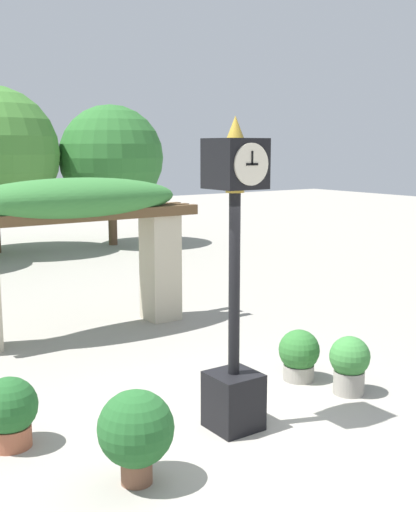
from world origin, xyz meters
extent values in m
plane|color=gray|center=(0.00, 0.00, 0.00)|extent=(60.00, 60.00, 0.00)
cube|color=black|center=(-0.07, 0.20, 0.32)|extent=(0.53, 0.53, 0.64)
cylinder|color=black|center=(-0.07, 0.20, 1.64)|extent=(0.12, 0.12, 2.00)
cylinder|color=gold|center=(-0.07, 0.20, 2.66)|extent=(0.20, 0.20, 0.04)
cube|color=black|center=(-0.07, 0.20, 2.94)|extent=(0.53, 0.53, 0.53)
cylinder|color=beige|center=(-0.07, -0.07, 2.94)|extent=(0.43, 0.02, 0.43)
cylinder|color=beige|center=(-0.07, 0.47, 2.94)|extent=(0.43, 0.02, 0.43)
cube|color=black|center=(-0.07, -0.09, 2.94)|extent=(0.15, 0.01, 0.02)
cube|color=black|center=(-0.07, -0.09, 3.01)|extent=(0.02, 0.01, 0.14)
cone|color=gold|center=(-0.07, 0.20, 3.32)|extent=(0.18, 0.18, 0.23)
cube|color=#BCB299|center=(1.63, 4.66, 0.96)|extent=(0.57, 0.57, 1.92)
cube|color=brown|center=(0.00, 4.38, 2.01)|extent=(4.43, 0.14, 0.17)
cube|color=brown|center=(0.00, 4.66, 2.01)|extent=(4.43, 0.14, 0.17)
cube|color=brown|center=(0.00, 4.95, 2.01)|extent=(4.43, 0.14, 0.17)
ellipsoid|color=#387A38|center=(0.00, 4.66, 2.27)|extent=(3.76, 1.17, 0.70)
cylinder|color=gray|center=(1.57, 0.90, 0.10)|extent=(0.42, 0.42, 0.21)
sphere|color=#2D6B2D|center=(1.57, 0.90, 0.42)|extent=(0.55, 0.55, 0.55)
cylinder|color=brown|center=(-1.54, -0.24, 0.14)|extent=(0.30, 0.30, 0.27)
sphere|color=#235B28|center=(-1.54, -0.24, 0.54)|extent=(0.72, 0.72, 0.72)
cylinder|color=#9E563D|center=(-2.27, 1.17, 0.11)|extent=(0.44, 0.44, 0.23)
sphere|color=#235B28|center=(-2.27, 1.17, 0.45)|extent=(0.60, 0.60, 0.60)
cylinder|color=gray|center=(1.76, 0.17, 0.15)|extent=(0.39, 0.39, 0.30)
sphere|color=#387A38|center=(1.76, 0.17, 0.49)|extent=(0.52, 0.52, 0.52)
cylinder|color=brown|center=(4.97, 13.33, 0.82)|extent=(0.28, 0.28, 1.63)
sphere|color=#2D6B2D|center=(4.97, 13.33, 2.78)|extent=(3.28, 3.28, 3.28)
camera|label=1|loc=(-4.17, -5.21, 3.12)|focal=45.00mm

